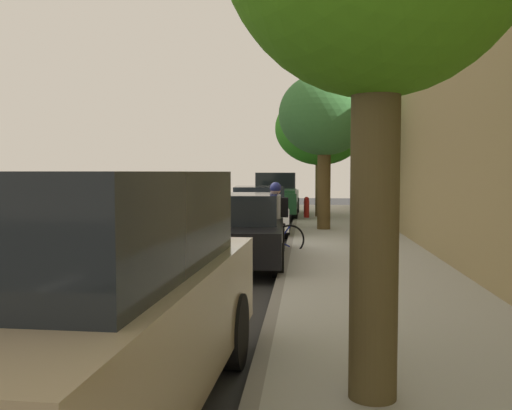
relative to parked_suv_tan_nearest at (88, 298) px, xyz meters
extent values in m
plane|color=#2B2B2B|center=(-0.45, 9.16, -1.03)|extent=(58.53, 58.53, 0.00)
cube|color=#A7A8A2|center=(2.89, 9.16, -0.96)|extent=(3.18, 36.58, 0.14)
cube|color=gray|center=(1.22, 9.16, -0.96)|extent=(0.16, 36.58, 0.14)
cube|color=white|center=(-3.24, 4.57, -1.02)|extent=(0.14, 2.20, 0.01)
cube|color=white|center=(-3.24, 8.77, -1.02)|extent=(0.14, 2.20, 0.01)
cube|color=white|center=(-3.24, 12.97, -1.02)|extent=(0.14, 2.20, 0.01)
cube|color=white|center=(-3.24, 17.17, -1.02)|extent=(0.14, 2.20, 0.01)
cube|color=white|center=(-3.24, 21.37, -1.02)|extent=(0.14, 2.20, 0.01)
cube|color=white|center=(-3.24, 25.57, -1.02)|extent=(0.14, 2.20, 0.01)
cube|color=white|center=(-0.25, 9.16, -1.02)|extent=(0.12, 36.58, 0.01)
cube|color=#9E895A|center=(4.73, 9.16, 1.47)|extent=(0.50, 36.58, 4.99)
cube|color=tan|center=(0.00, 0.00, -0.25)|extent=(2.08, 4.77, 0.90)
cube|color=black|center=(0.00, 0.00, 0.58)|extent=(1.79, 3.16, 0.76)
cylinder|color=black|center=(0.93, 1.42, -0.65)|extent=(0.25, 0.77, 0.76)
cylinder|color=black|center=(-0.82, 1.49, -0.65)|extent=(0.25, 0.77, 0.76)
cube|color=black|center=(0.28, 7.66, -0.43)|extent=(1.92, 4.46, 0.64)
cube|color=black|center=(0.28, 7.66, 0.19)|extent=(1.62, 2.15, 0.60)
cylinder|color=black|center=(1.03, 9.05, -0.70)|extent=(0.24, 0.67, 0.66)
cylinder|color=black|center=(-0.58, 8.99, -0.70)|extent=(0.24, 0.67, 0.66)
cylinder|color=black|center=(1.13, 6.32, -0.70)|extent=(0.24, 0.67, 0.66)
cylinder|color=black|center=(-0.48, 6.26, -0.70)|extent=(0.24, 0.67, 0.66)
cube|color=white|center=(0.15, 13.74, -0.43)|extent=(2.06, 4.51, 0.64)
cube|color=black|center=(0.15, 13.74, 0.19)|extent=(1.69, 2.20, 0.60)
cylinder|color=black|center=(0.86, 15.16, -0.70)|extent=(0.26, 0.67, 0.66)
cylinder|color=black|center=(-0.75, 15.05, -0.70)|extent=(0.26, 0.67, 0.66)
cylinder|color=black|center=(1.05, 12.44, -0.70)|extent=(0.26, 0.67, 0.66)
cylinder|color=black|center=(-0.57, 12.33, -0.70)|extent=(0.26, 0.67, 0.66)
cube|color=#1E512D|center=(0.29, 19.95, -0.28)|extent=(1.98, 5.31, 0.80)
cube|color=black|center=(0.29, 20.87, 0.52)|extent=(1.73, 1.51, 0.80)
cube|color=#1E512D|center=(0.28, 18.75, 0.18)|extent=(1.87, 2.66, 0.12)
cylinder|color=black|center=(1.20, 21.59, -0.63)|extent=(0.22, 0.80, 0.80)
cylinder|color=black|center=(-0.61, 21.59, -0.63)|extent=(0.22, 0.80, 0.80)
cylinder|color=black|center=(1.18, 18.30, -0.63)|extent=(0.22, 0.80, 0.80)
cylinder|color=black|center=(-0.62, 18.31, -0.63)|extent=(0.22, 0.80, 0.80)
torus|color=black|center=(0.24, 9.05, -0.66)|extent=(0.72, 0.20, 0.73)
torus|color=black|center=(1.26, 9.27, -0.66)|extent=(0.72, 0.20, 0.73)
cylinder|color=#1926A5|center=(0.62, 9.13, -0.57)|extent=(0.64, 0.17, 0.54)
cylinder|color=#1926A5|center=(0.98, 9.21, -0.58)|extent=(0.14, 0.07, 0.50)
cylinder|color=#1926A5|center=(0.67, 9.14, -0.33)|extent=(0.72, 0.19, 0.05)
cylinder|color=#1926A5|center=(1.09, 9.23, -0.74)|extent=(0.35, 0.11, 0.20)
cylinder|color=#1926A5|center=(1.14, 9.25, -0.50)|extent=(0.26, 0.09, 0.35)
cylinder|color=#1926A5|center=(0.28, 9.05, -0.49)|extent=(0.12, 0.06, 0.35)
cube|color=black|center=(1.03, 9.22, -0.30)|extent=(0.26, 0.15, 0.05)
cylinder|color=black|center=(0.32, 9.06, -0.26)|extent=(0.13, 0.46, 0.03)
cylinder|color=#C6B284|center=(0.95, 8.81, -0.60)|extent=(0.15, 0.15, 0.85)
cylinder|color=#C6B284|center=(0.95, 8.61, -0.60)|extent=(0.15, 0.15, 0.85)
cube|color=white|center=(0.95, 8.71, 0.13)|extent=(0.25, 0.39, 0.60)
cylinder|color=white|center=(0.94, 8.97, 0.10)|extent=(0.10, 0.10, 0.57)
cylinder|color=white|center=(0.96, 8.45, 0.10)|extent=(0.10, 0.10, 0.57)
sphere|color=tan|center=(0.95, 8.71, 0.55)|extent=(0.24, 0.24, 0.24)
sphere|color=navy|center=(0.95, 8.71, 0.59)|extent=(0.27, 0.27, 0.27)
cube|color=black|center=(1.15, 8.72, 0.15)|extent=(0.19, 0.31, 0.44)
cylinder|color=brown|center=(2.21, 0.45, 0.67)|extent=(0.39, 0.39, 3.11)
cylinder|color=#503E20|center=(2.21, 14.10, 0.56)|extent=(0.42, 0.42, 2.88)
ellipsoid|color=#356D34|center=(2.21, 14.10, 2.80)|extent=(2.93, 2.93, 2.63)
cylinder|color=#514220|center=(2.21, 19.27, 0.42)|extent=(0.40, 0.40, 2.61)
ellipsoid|color=#328A20|center=(2.21, 19.27, 2.75)|extent=(3.74, 3.74, 3.03)
cylinder|color=red|center=(1.65, 18.62, -0.53)|extent=(0.22, 0.22, 0.70)
sphere|color=red|center=(1.65, 18.62, -0.14)|extent=(0.20, 0.20, 0.20)
camera|label=1|loc=(1.66, -4.12, 0.96)|focal=39.46mm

